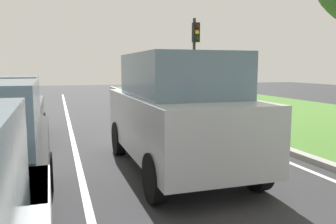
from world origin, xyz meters
TOP-DOWN VIEW (x-y plane):
  - ground_plane at (0.00, 14.00)m, footprint 60.00×60.00m
  - lane_line_center at (-0.70, 14.00)m, footprint 0.12×32.00m
  - lane_line_right_edge at (3.60, 14.00)m, footprint 0.12×32.00m
  - grass_verge_right at (8.50, 14.00)m, footprint 9.00×48.00m
  - curb_right at (4.10, 14.00)m, footprint 0.24×48.00m
  - car_suv_ahead at (1.14, 9.36)m, footprint 1.99×4.51m
  - car_hatchback_far at (-2.29, 13.22)m, footprint 1.77×3.72m
  - traffic_light_near_right at (5.23, 18.48)m, footprint 0.32×0.50m

SIDE VIEW (x-z plane):
  - ground_plane at x=0.00m, z-range 0.00..0.00m
  - lane_line_center at x=-0.70m, z-range 0.00..0.01m
  - lane_line_right_edge at x=3.60m, z-range 0.00..0.01m
  - grass_verge_right at x=8.50m, z-range 0.00..0.06m
  - curb_right at x=4.10m, z-range 0.00..0.12m
  - car_hatchback_far at x=-2.29m, z-range -0.01..1.77m
  - car_suv_ahead at x=1.14m, z-range 0.03..2.31m
  - traffic_light_near_right at x=5.23m, z-range 0.78..5.10m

